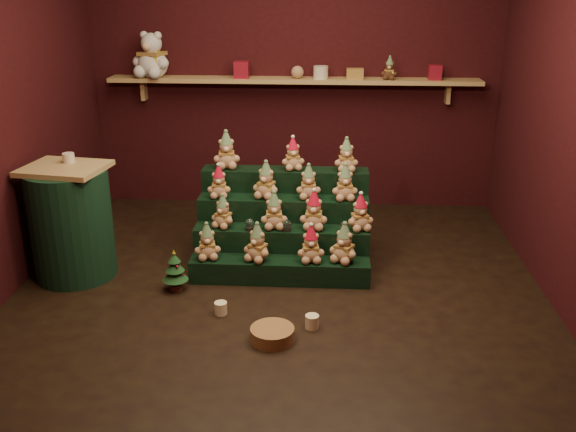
# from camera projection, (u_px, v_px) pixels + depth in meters

# --- Properties ---
(ground) EXTENTS (4.00, 4.00, 0.00)m
(ground) POSITION_uv_depth(u_px,v_px,m) (280.00, 288.00, 4.91)
(ground) COLOR black
(ground) RESTS_ON ground
(back_wall) EXTENTS (4.00, 0.10, 2.80)m
(back_wall) POSITION_uv_depth(u_px,v_px,m) (294.00, 67.00, 6.34)
(back_wall) COLOR black
(back_wall) RESTS_ON ground
(front_wall) EXTENTS (4.00, 0.10, 2.80)m
(front_wall) POSITION_uv_depth(u_px,v_px,m) (239.00, 206.00, 2.50)
(front_wall) COLOR black
(front_wall) RESTS_ON ground
(back_shelf) EXTENTS (3.60, 0.26, 0.24)m
(back_shelf) POSITION_uv_depth(u_px,v_px,m) (293.00, 81.00, 6.21)
(back_shelf) COLOR tan
(back_shelf) RESTS_ON ground
(riser_tier_front) EXTENTS (1.40, 0.22, 0.18)m
(riser_tier_front) POSITION_uv_depth(u_px,v_px,m) (280.00, 270.00, 5.00)
(riser_tier_front) COLOR black
(riser_tier_front) RESTS_ON ground
(riser_tier_midfront) EXTENTS (1.40, 0.22, 0.36)m
(riser_tier_midfront) POSITION_uv_depth(u_px,v_px,m) (282.00, 249.00, 5.18)
(riser_tier_midfront) COLOR black
(riser_tier_midfront) RESTS_ON ground
(riser_tier_midback) EXTENTS (1.40, 0.22, 0.54)m
(riser_tier_midback) POSITION_uv_depth(u_px,v_px,m) (284.00, 228.00, 5.35)
(riser_tier_midback) COLOR black
(riser_tier_midback) RESTS_ON ground
(riser_tier_back) EXTENTS (1.40, 0.22, 0.72)m
(riser_tier_back) POSITION_uv_depth(u_px,v_px,m) (285.00, 209.00, 5.52)
(riser_tier_back) COLOR black
(riser_tier_back) RESTS_ON ground
(teddy_0) EXTENTS (0.24, 0.23, 0.29)m
(teddy_0) POSITION_uv_depth(u_px,v_px,m) (207.00, 241.00, 4.95)
(teddy_0) COLOR tan
(teddy_0) RESTS_ON riser_tier_front
(teddy_1) EXTENTS (0.28, 0.27, 0.30)m
(teddy_1) POSITION_uv_depth(u_px,v_px,m) (257.00, 242.00, 4.91)
(teddy_1) COLOR tan
(teddy_1) RESTS_ON riser_tier_front
(teddy_2) EXTENTS (0.23, 0.21, 0.29)m
(teddy_2) POSITION_uv_depth(u_px,v_px,m) (311.00, 244.00, 4.90)
(teddy_2) COLOR tan
(teddy_2) RESTS_ON riser_tier_front
(teddy_3) EXTENTS (0.29, 0.28, 0.31)m
(teddy_3) POSITION_uv_depth(u_px,v_px,m) (344.00, 243.00, 4.89)
(teddy_3) COLOR tan
(teddy_3) RESTS_ON riser_tier_front
(teddy_4) EXTENTS (0.24, 0.23, 0.27)m
(teddy_4) POSITION_uv_depth(u_px,v_px,m) (223.00, 211.00, 5.09)
(teddy_4) COLOR tan
(teddy_4) RESTS_ON riser_tier_midfront
(teddy_5) EXTENTS (0.23, 0.21, 0.30)m
(teddy_5) POSITION_uv_depth(u_px,v_px,m) (274.00, 210.00, 5.06)
(teddy_5) COLOR tan
(teddy_5) RESTS_ON riser_tier_midfront
(teddy_6) EXTENTS (0.23, 0.21, 0.31)m
(teddy_6) POSITION_uv_depth(u_px,v_px,m) (314.00, 210.00, 5.05)
(teddy_6) COLOR tan
(teddy_6) RESTS_ON riser_tier_midfront
(teddy_7) EXTENTS (0.25, 0.24, 0.29)m
(teddy_7) POSITION_uv_depth(u_px,v_px,m) (360.00, 212.00, 5.03)
(teddy_7) COLOR tan
(teddy_7) RESTS_ON riser_tier_midfront
(teddy_8) EXTENTS (0.20, 0.18, 0.27)m
(teddy_8) POSITION_uv_depth(u_px,v_px,m) (219.00, 182.00, 5.22)
(teddy_8) COLOR tan
(teddy_8) RESTS_ON riser_tier_midback
(teddy_9) EXTENTS (0.27, 0.26, 0.30)m
(teddy_9) POSITION_uv_depth(u_px,v_px,m) (266.00, 180.00, 5.20)
(teddy_9) COLOR tan
(teddy_9) RESTS_ON riser_tier_midback
(teddy_10) EXTENTS (0.21, 0.19, 0.28)m
(teddy_10) POSITION_uv_depth(u_px,v_px,m) (309.00, 182.00, 5.20)
(teddy_10) COLOR tan
(teddy_10) RESTS_ON riser_tier_midback
(teddy_11) EXTENTS (0.23, 0.21, 0.29)m
(teddy_11) POSITION_uv_depth(u_px,v_px,m) (345.00, 182.00, 5.16)
(teddy_11) COLOR tan
(teddy_11) RESTS_ON riser_tier_midback
(teddy_12) EXTENTS (0.25, 0.23, 0.31)m
(teddy_12) POSITION_uv_depth(u_px,v_px,m) (226.00, 150.00, 5.38)
(teddy_12) COLOR tan
(teddy_12) RESTS_ON riser_tier_back
(teddy_13) EXTENTS (0.22, 0.21, 0.27)m
(teddy_13) POSITION_uv_depth(u_px,v_px,m) (293.00, 154.00, 5.35)
(teddy_13) COLOR tan
(teddy_13) RESTS_ON riser_tier_back
(teddy_14) EXTENTS (0.22, 0.20, 0.28)m
(teddy_14) POSITION_uv_depth(u_px,v_px,m) (346.00, 155.00, 5.30)
(teddy_14) COLOR tan
(teddy_14) RESTS_ON riser_tier_back
(snow_globe_a) EXTENTS (0.07, 0.07, 0.09)m
(snow_globe_a) POSITION_uv_depth(u_px,v_px,m) (250.00, 224.00, 5.06)
(snow_globe_a) COLOR black
(snow_globe_a) RESTS_ON riser_tier_midfront
(snow_globe_b) EXTENTS (0.07, 0.07, 0.09)m
(snow_globe_b) POSITION_uv_depth(u_px,v_px,m) (287.00, 225.00, 5.04)
(snow_globe_b) COLOR black
(snow_globe_b) RESTS_ON riser_tier_midfront
(snow_globe_c) EXTENTS (0.07, 0.07, 0.09)m
(snow_globe_c) POSITION_uv_depth(u_px,v_px,m) (344.00, 227.00, 5.01)
(snow_globe_c) COLOR black
(snow_globe_c) RESTS_ON riser_tier_midfront
(side_table) EXTENTS (0.66, 0.63, 0.90)m
(side_table) POSITION_uv_depth(u_px,v_px,m) (71.00, 222.00, 4.99)
(side_table) COLOR tan
(side_table) RESTS_ON ground
(table_ornament) EXTENTS (0.09, 0.09, 0.07)m
(table_ornament) POSITION_uv_depth(u_px,v_px,m) (68.00, 158.00, 4.91)
(table_ornament) COLOR beige
(table_ornament) RESTS_ON side_table
(mini_christmas_tree) EXTENTS (0.20, 0.20, 0.33)m
(mini_christmas_tree) POSITION_uv_depth(u_px,v_px,m) (175.00, 271.00, 4.83)
(mini_christmas_tree) COLOR #49271A
(mini_christmas_tree) RESTS_ON ground
(mug_left) EXTENTS (0.09, 0.09, 0.09)m
(mug_left) POSITION_uv_depth(u_px,v_px,m) (221.00, 308.00, 4.53)
(mug_left) COLOR #F5E7B5
(mug_left) RESTS_ON ground
(mug_right) EXTENTS (0.09, 0.09, 0.09)m
(mug_right) POSITION_uv_depth(u_px,v_px,m) (312.00, 322.00, 4.35)
(mug_right) COLOR #F5E7B5
(mug_right) RESTS_ON ground
(wicker_basket) EXTENTS (0.39, 0.39, 0.09)m
(wicker_basket) POSITION_uv_depth(u_px,v_px,m) (272.00, 334.00, 4.20)
(wicker_basket) COLOR olive
(wicker_basket) RESTS_ON ground
(white_bear) EXTENTS (0.48, 0.45, 0.54)m
(white_bear) POSITION_uv_depth(u_px,v_px,m) (152.00, 49.00, 6.15)
(white_bear) COLOR silver
(white_bear) RESTS_ON back_shelf
(brown_bear) EXTENTS (0.17, 0.16, 0.21)m
(brown_bear) POSITION_uv_depth(u_px,v_px,m) (389.00, 68.00, 6.08)
(brown_bear) COLOR #462A17
(brown_bear) RESTS_ON back_shelf
(gift_tin_red_a) EXTENTS (0.14, 0.14, 0.16)m
(gift_tin_red_a) POSITION_uv_depth(u_px,v_px,m) (242.00, 70.00, 6.18)
(gift_tin_red_a) COLOR maroon
(gift_tin_red_a) RESTS_ON back_shelf
(gift_tin_cream) EXTENTS (0.14, 0.14, 0.12)m
(gift_tin_cream) POSITION_uv_depth(u_px,v_px,m) (321.00, 72.00, 6.14)
(gift_tin_cream) COLOR beige
(gift_tin_cream) RESTS_ON back_shelf
(gift_tin_red_b) EXTENTS (0.12, 0.12, 0.14)m
(gift_tin_red_b) POSITION_uv_depth(u_px,v_px,m) (435.00, 72.00, 6.07)
(gift_tin_red_b) COLOR maroon
(gift_tin_red_b) RESTS_ON back_shelf
(shelf_plush_ball) EXTENTS (0.12, 0.12, 0.12)m
(shelf_plush_ball) POSITION_uv_depth(u_px,v_px,m) (297.00, 72.00, 6.15)
(shelf_plush_ball) COLOR tan
(shelf_plush_ball) RESTS_ON back_shelf
(scarf_gift_box) EXTENTS (0.16, 0.10, 0.10)m
(scarf_gift_box) POSITION_uv_depth(u_px,v_px,m) (355.00, 74.00, 6.13)
(scarf_gift_box) COLOR #CF5E1D
(scarf_gift_box) RESTS_ON back_shelf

